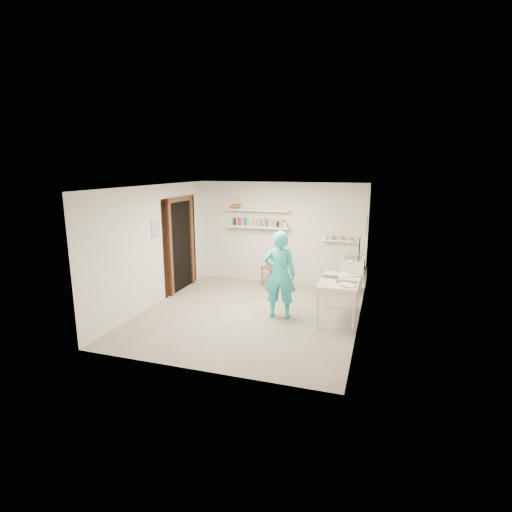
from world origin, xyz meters
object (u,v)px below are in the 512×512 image
(belfast_sink, at_px, (353,265))
(desk_lamp, at_px, (353,263))
(wall_clock, at_px, (284,258))
(man, at_px, (280,275))
(work_table, at_px, (339,300))
(wooden_chair, at_px, (273,267))

(belfast_sink, height_order, desk_lamp, desk_lamp)
(belfast_sink, xyz_separation_m, wall_clock, (-1.16, -1.42, 0.38))
(man, bearing_deg, work_table, -177.27)
(wooden_chair, height_order, work_table, wooden_chair)
(belfast_sink, xyz_separation_m, work_table, (-0.11, -1.45, -0.32))
(belfast_sink, relative_size, man, 0.37)
(belfast_sink, height_order, wall_clock, wall_clock)
(belfast_sink, distance_m, wall_clock, 1.87)
(belfast_sink, bearing_deg, work_table, -94.33)
(belfast_sink, relative_size, work_table, 0.53)
(man, height_order, work_table, man)
(wooden_chair, bearing_deg, belfast_sink, 16.95)
(man, distance_m, wall_clock, 0.35)
(wooden_chair, bearing_deg, desk_lamp, -9.21)
(belfast_sink, distance_m, man, 2.02)
(belfast_sink, distance_m, wooden_chair, 1.85)
(desk_lamp, bearing_deg, wooden_chair, 147.94)
(wall_clock, distance_m, desk_lamp, 1.31)
(wooden_chair, bearing_deg, work_table, -20.99)
(desk_lamp, bearing_deg, belfast_sink, 94.41)
(belfast_sink, relative_size, wall_clock, 2.05)
(wooden_chair, relative_size, desk_lamp, 6.41)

